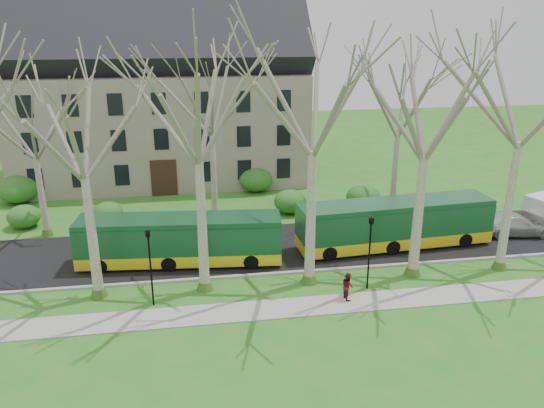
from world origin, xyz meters
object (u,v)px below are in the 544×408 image
at_px(bus_lead, 180,240).
at_px(bus_follow, 395,223).
at_px(pedestrian_b, 348,286).
at_px(sedan, 515,224).

bearing_deg(bus_lead, bus_follow, 6.87).
height_order(bus_follow, pedestrian_b, bus_follow).
distance_m(bus_follow, pedestrian_b, 8.29).
relative_size(bus_lead, pedestrian_b, 8.02).
bearing_deg(pedestrian_b, bus_lead, 48.29).
relative_size(sedan, pedestrian_b, 3.37).
bearing_deg(sedan, bus_follow, 100.40).
height_order(sedan, pedestrian_b, pedestrian_b).
bearing_deg(sedan, bus_lead, 99.03).
distance_m(bus_lead, pedestrian_b, 10.90).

